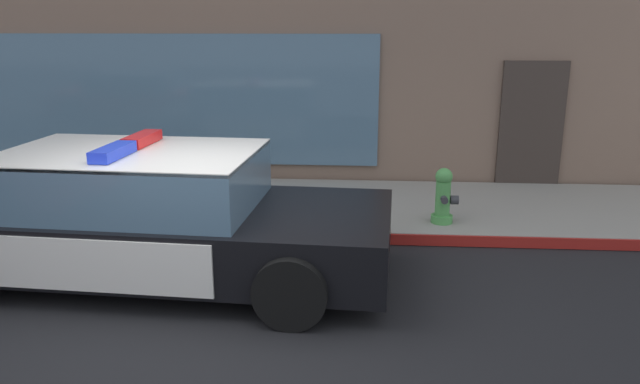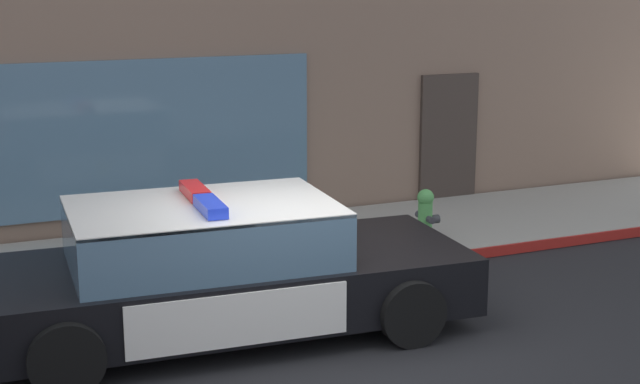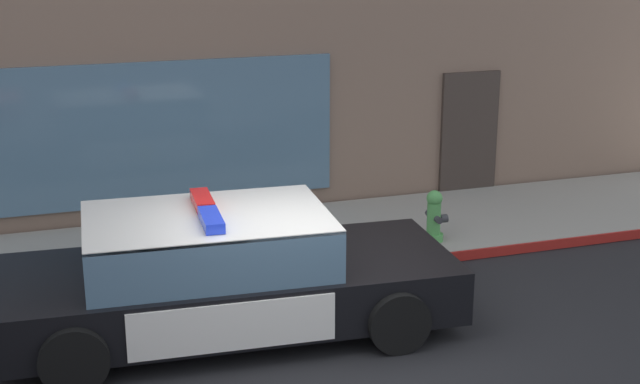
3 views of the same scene
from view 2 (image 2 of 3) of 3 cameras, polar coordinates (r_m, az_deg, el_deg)
name	(u,v)px [view 2 (image 2 of 3)]	position (r m, az deg, el deg)	size (l,w,h in m)	color
ground	(310,349)	(9.31, -0.63, -9.58)	(48.00, 48.00, 0.00)	black
sidewalk	(215,254)	(12.13, -6.46, -3.81)	(48.00, 2.62, 0.15)	gray
curb_red_paint	(248,285)	(10.93, -4.43, -5.69)	(28.80, 0.04, 0.14)	maroon
police_cruiser	(218,270)	(9.53, -6.27, -4.77)	(5.13, 2.38, 1.49)	black
fire_hydrant	(425,217)	(12.28, 6.48, -1.53)	(0.34, 0.39, 0.73)	#4C994C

